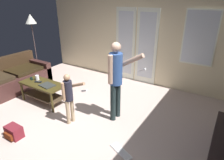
% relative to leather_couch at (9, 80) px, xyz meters
% --- Properties ---
extents(ground_plane, '(6.01, 5.29, 0.02)m').
position_rel_leather_couch_xyz_m(ground_plane, '(2.48, -0.16, -0.30)').
color(ground_plane, '#C6AEA4').
extents(wall_back_with_doors, '(6.01, 0.09, 2.79)m').
position_rel_leather_couch_xyz_m(wall_back_with_doors, '(2.53, 2.45, 1.07)').
color(wall_back_with_doors, beige).
rests_on(wall_back_with_doors, ground_plane).
extents(leather_couch, '(0.92, 2.05, 0.84)m').
position_rel_leather_couch_xyz_m(leather_couch, '(0.00, 0.00, 0.00)').
color(leather_couch, '#3F2421').
rests_on(leather_couch, ground_plane).
extents(coffee_table, '(1.10, 0.50, 0.49)m').
position_rel_leather_couch_xyz_m(coffee_table, '(1.29, 0.07, 0.06)').
color(coffee_table, '#403616').
rests_on(coffee_table, ground_plane).
extents(person_adult, '(0.67, 0.43, 1.59)m').
position_rel_leather_couch_xyz_m(person_adult, '(3.08, 0.40, 0.67)').
color(person_adult, '#1F2D2E').
rests_on(person_adult, ground_plane).
extents(person_child, '(0.49, 0.28, 1.04)m').
position_rel_leather_couch_xyz_m(person_child, '(2.40, -0.22, 0.33)').
color(person_child, tan).
rests_on(person_child, ground_plane).
extents(floor_lamp, '(0.32, 0.32, 1.87)m').
position_rel_leather_couch_xyz_m(floor_lamp, '(-0.32, 1.18, 1.32)').
color(floor_lamp, '#3A292F').
rests_on(floor_lamp, ground_plane).
extents(backpack, '(0.31, 0.23, 0.22)m').
position_rel_leather_couch_xyz_m(backpack, '(1.84, -1.10, -0.18)').
color(backpack, maroon).
rests_on(backpack, ground_plane).
extents(loose_keyboard, '(0.46, 0.29, 0.02)m').
position_rel_leather_couch_xyz_m(loose_keyboard, '(3.65, -0.39, -0.28)').
color(loose_keyboard, white).
rests_on(loose_keyboard, ground_plane).
extents(laptop_closed, '(0.36, 0.28, 0.02)m').
position_rel_leather_couch_xyz_m(laptop_closed, '(1.49, 0.03, 0.21)').
color(laptop_closed, '#323431').
rests_on(laptop_closed, coffee_table).
extents(cup_near_edge, '(0.09, 0.09, 0.12)m').
position_rel_leather_couch_xyz_m(cup_near_edge, '(1.02, 0.14, 0.26)').
color(cup_near_edge, white).
rests_on(cup_near_edge, coffee_table).
extents(tv_remote_black, '(0.17, 0.13, 0.02)m').
position_rel_leather_couch_xyz_m(tv_remote_black, '(0.86, 0.09, 0.21)').
color(tv_remote_black, black).
rests_on(tv_remote_black, coffee_table).
extents(dvd_remote_slim, '(0.18, 0.11, 0.02)m').
position_rel_leather_couch_xyz_m(dvd_remote_slim, '(1.16, 0.05, 0.21)').
color(dvd_remote_slim, black).
rests_on(dvd_remote_slim, coffee_table).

